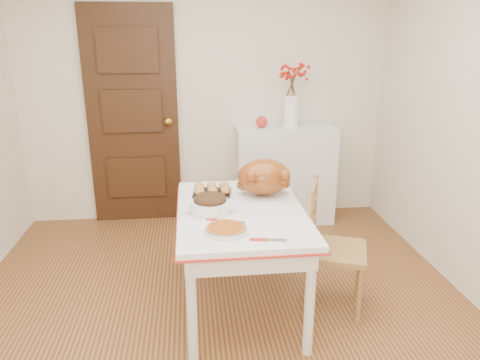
{
  "coord_description": "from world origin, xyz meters",
  "views": [
    {
      "loc": [
        -0.17,
        -2.39,
        1.79
      ],
      "look_at": [
        0.14,
        0.34,
        0.9
      ],
      "focal_mm": 33.78,
      "sensor_mm": 36.0,
      "label": 1
    }
  ],
  "objects": [
    {
      "name": "floor",
      "position": [
        0.0,
        0.0,
        0.0
      ],
      "size": [
        3.5,
        4.0,
        0.0
      ],
      "primitive_type": "cube",
      "color": "#592B15",
      "rests_on": "ground"
    },
    {
      "name": "wall_back",
      "position": [
        0.0,
        2.0,
        1.25
      ],
      "size": [
        3.5,
        0.0,
        2.5
      ],
      "primitive_type": "cube",
      "color": "beige",
      "rests_on": "ground"
    },
    {
      "name": "door_back",
      "position": [
        -0.7,
        1.97,
        1.03
      ],
      "size": [
        0.85,
        0.06,
        2.06
      ],
      "primitive_type": "cube",
      "color": "black",
      "rests_on": "ground"
    },
    {
      "name": "sideboard",
      "position": [
        0.74,
        1.78,
        0.47
      ],
      "size": [
        0.94,
        0.42,
        0.94
      ],
      "primitive_type": "cube",
      "color": "silver",
      "rests_on": "floor"
    },
    {
      "name": "kitchen_table",
      "position": [
        0.14,
        0.29,
        0.36
      ],
      "size": [
        0.82,
        1.2,
        0.72
      ],
      "primitive_type": null,
      "color": "white",
      "rests_on": "floor"
    },
    {
      "name": "chair_oak",
      "position": [
        0.77,
        0.22,
        0.44
      ],
      "size": [
        0.5,
        0.5,
        0.89
      ],
      "primitive_type": null,
      "rotation": [
        0.0,
        0.0,
        1.21
      ],
      "color": "#9D7542",
      "rests_on": "floor"
    },
    {
      "name": "berry_vase",
      "position": [
        0.79,
        1.78,
        1.25
      ],
      "size": [
        0.32,
        0.32,
        0.62
      ],
      "primitive_type": null,
      "color": "white",
      "rests_on": "sideboard"
    },
    {
      "name": "apple",
      "position": [
        0.51,
        1.78,
        1.0
      ],
      "size": [
        0.11,
        0.11,
        0.11
      ],
      "primitive_type": "sphere",
      "color": "red",
      "rests_on": "sideboard"
    },
    {
      "name": "turkey_platter",
      "position": [
        0.32,
        0.49,
        0.85
      ],
      "size": [
        0.51,
        0.46,
        0.27
      ],
      "primitive_type": null,
      "rotation": [
        0.0,
        0.0,
        0.36
      ],
      "color": "#9B4119",
      "rests_on": "kitchen_table"
    },
    {
      "name": "pumpkin_pie",
      "position": [
        0.02,
        -0.06,
        0.74
      ],
      "size": [
        0.24,
        0.24,
        0.05
      ],
      "primitive_type": "cylinder",
      "rotation": [
        0.0,
        0.0,
        0.03
      ],
      "color": "#95420E",
      "rests_on": "kitchen_table"
    },
    {
      "name": "stuffing_dish",
      "position": [
        -0.06,
        0.25,
        0.78
      ],
      "size": [
        0.38,
        0.34,
        0.12
      ],
      "primitive_type": null,
      "rotation": [
        0.0,
        0.0,
        -0.38
      ],
      "color": "#4C2E16",
      "rests_on": "kitchen_table"
    },
    {
      "name": "rolls_tray",
      "position": [
        -0.03,
        0.6,
        0.75
      ],
      "size": [
        0.28,
        0.24,
        0.07
      ],
      "primitive_type": null,
      "rotation": [
        0.0,
        0.0,
        -0.15
      ],
      "color": "#BE8240",
      "rests_on": "kitchen_table"
    },
    {
      "name": "pie_server",
      "position": [
        0.24,
        -0.19,
        0.73
      ],
      "size": [
        0.21,
        0.09,
        0.01
      ],
      "primitive_type": null,
      "rotation": [
        0.0,
        0.0,
        -0.17
      ],
      "color": "silver",
      "rests_on": "kitchen_table"
    },
    {
      "name": "carving_knife",
      "position": [
        0.01,
        0.1,
        0.73
      ],
      "size": [
        0.28,
        0.17,
        0.01
      ],
      "primitive_type": null,
      "rotation": [
        0.0,
        0.0,
        -0.4
      ],
      "color": "silver",
      "rests_on": "kitchen_table"
    },
    {
      "name": "drinking_glass",
      "position": [
        0.2,
        0.72,
        0.78
      ],
      "size": [
        0.08,
        0.08,
        0.11
      ],
      "primitive_type": "cylinder",
      "rotation": [
        0.0,
        0.0,
        -0.32
      ],
      "color": "white",
      "rests_on": "kitchen_table"
    },
    {
      "name": "shaker_pair",
      "position": [
        0.46,
        0.78,
        0.76
      ],
      "size": [
        0.08,
        0.03,
        0.08
      ],
      "primitive_type": null,
      "rotation": [
        0.0,
        0.0,
        -0.0
      ],
      "color": "white",
      "rests_on": "kitchen_table"
    }
  ]
}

